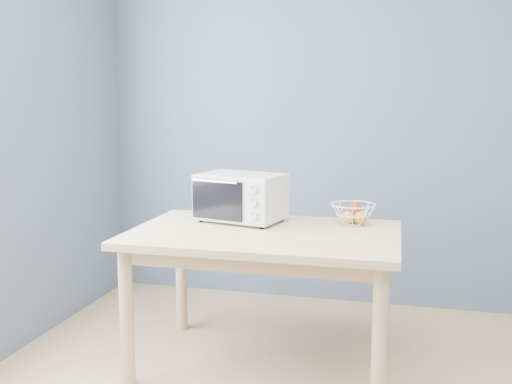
# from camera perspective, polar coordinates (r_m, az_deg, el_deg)

# --- Properties ---
(room) EXTENTS (4.01, 4.51, 2.61)m
(room) POSITION_cam_1_polar(r_m,az_deg,el_deg) (1.76, 11.08, 4.97)
(room) COLOR tan
(room) RESTS_ON ground
(dining_table) EXTENTS (1.40, 0.90, 0.75)m
(dining_table) POSITION_cam_1_polar(r_m,az_deg,el_deg) (3.03, 0.82, -5.77)
(dining_table) COLOR tan
(dining_table) RESTS_ON ground
(toaster_oven) EXTENTS (0.52, 0.42, 0.27)m
(toaster_oven) POSITION_cam_1_polar(r_m,az_deg,el_deg) (3.23, -1.82, -0.43)
(toaster_oven) COLOR silver
(toaster_oven) RESTS_ON dining_table
(fruit_basket) EXTENTS (0.26, 0.26, 0.13)m
(fruit_basket) POSITION_cam_1_polar(r_m,az_deg,el_deg) (3.20, 9.67, -2.13)
(fruit_basket) COLOR white
(fruit_basket) RESTS_ON dining_table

